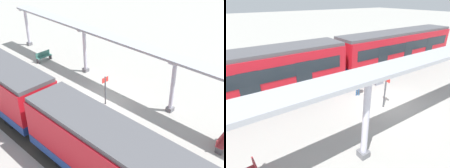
# 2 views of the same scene
# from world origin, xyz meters

# --- Properties ---
(ground_plane) EXTENTS (176.00, 176.00, 0.00)m
(ground_plane) POSITION_xyz_m (0.00, 0.00, 0.00)
(ground_plane) COLOR #A3A19A
(tactile_edge_strip) EXTENTS (0.45, 33.70, 0.01)m
(tactile_edge_strip) POSITION_xyz_m (-2.91, 0.00, 0.00)
(tactile_edge_strip) COLOR gold
(tactile_edge_strip) RESTS_ON ground
(trackbed) EXTENTS (3.20, 45.70, 0.01)m
(trackbed) POSITION_xyz_m (-4.74, 0.00, 0.00)
(trackbed) COLOR #38332D
(trackbed) RESTS_ON ground
(canopy_pillar_second) EXTENTS (1.10, 0.44, 3.82)m
(canopy_pillar_second) POSITION_xyz_m (2.69, -4.36, 1.93)
(canopy_pillar_second) COLOR slate
(canopy_pillar_second) RESTS_ON ground
(canopy_pillar_third) EXTENTS (1.10, 0.44, 3.82)m
(canopy_pillar_third) POSITION_xyz_m (2.69, 4.25, 1.93)
(canopy_pillar_third) COLOR slate
(canopy_pillar_third) RESTS_ON ground
(canopy_pillar_fourth) EXTENTS (1.10, 0.44, 3.82)m
(canopy_pillar_fourth) POSITION_xyz_m (2.69, 12.97, 1.93)
(canopy_pillar_fourth) COLOR slate
(canopy_pillar_fourth) RESTS_ON ground
(canopy_beam) EXTENTS (1.20, 26.74, 0.16)m
(canopy_beam) POSITION_xyz_m (2.69, -0.01, 3.90)
(canopy_beam) COLOR #A8AAB2
(canopy_beam) RESTS_ON canopy_pillar_nearest
(bench_near_end) EXTENTS (1.52, 0.51, 0.86)m
(bench_near_end) POSITION_xyz_m (1.70, -8.60, 0.44)
(bench_near_end) COLOR #9F3136
(bench_near_end) RESTS_ON ground
(bench_mid_platform) EXTENTS (1.50, 0.45, 0.86)m
(bench_mid_platform) POSITION_xyz_m (1.48, 8.68, 0.44)
(bench_mid_platform) COLOR #3C7469
(bench_mid_platform) RESTS_ON ground
(platform_info_sign) EXTENTS (0.56, 0.10, 2.20)m
(platform_info_sign) POSITION_xyz_m (0.25, -0.56, 1.33)
(platform_info_sign) COLOR #4C4C51
(platform_info_sign) RESTS_ON ground
(passenger_waiting_near_edge) EXTENTS (0.36, 0.50, 1.58)m
(passenger_waiting_near_edge) POSITION_xyz_m (-1.88, -0.94, 0.99)
(passenger_waiting_near_edge) COLOR #2C4F7B
(passenger_waiting_near_edge) RESTS_ON ground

